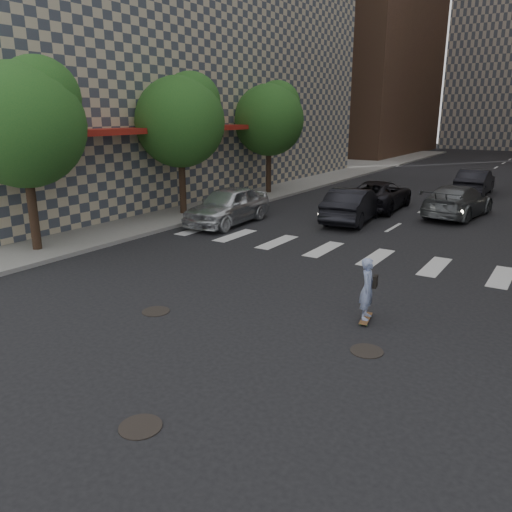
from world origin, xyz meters
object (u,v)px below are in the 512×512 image
at_px(tree_a, 26,119).
at_px(traffic_car_b, 458,201).
at_px(tree_b, 182,118).
at_px(traffic_car_a, 353,205).
at_px(traffic_car_e, 475,182).
at_px(traffic_car_c, 379,195).
at_px(tree_c, 271,117).
at_px(skateboarder, 368,289).
at_px(silver_sedan, 228,205).

relative_size(tree_a, traffic_car_b, 1.26).
distance_m(tree_b, traffic_car_b, 13.77).
bearing_deg(tree_b, traffic_car_a, 21.97).
distance_m(traffic_car_a, traffic_car_b, 5.44).
bearing_deg(traffic_car_a, traffic_car_e, -111.46).
relative_size(tree_a, traffic_car_a, 1.38).
bearing_deg(tree_a, traffic_car_c, 63.75).
distance_m(tree_c, skateboarder, 20.16).
xyz_separation_m(tree_c, traffic_car_e, (10.69, 6.64, -3.86)).
xyz_separation_m(tree_a, tree_c, (0.00, 16.00, 0.00)).
relative_size(tree_b, skateboarder, 4.16).
bearing_deg(tree_a, tree_b, 90.00).
height_order(silver_sedan, traffic_car_b, silver_sedan).
relative_size(traffic_car_a, traffic_car_e, 1.01).
bearing_deg(silver_sedan, traffic_car_c, 55.80).
bearing_deg(traffic_car_e, tree_c, 31.45).
bearing_deg(silver_sedan, tree_b, 168.67).
height_order(skateboarder, traffic_car_b, skateboarder).
height_order(tree_b, traffic_car_c, tree_b).
relative_size(tree_a, skateboarder, 4.16).
relative_size(tree_a, tree_c, 1.00).
distance_m(tree_a, skateboarder, 12.75).
bearing_deg(skateboarder, traffic_car_c, 98.04).
relative_size(tree_b, traffic_car_c, 1.24).
distance_m(silver_sedan, traffic_car_c, 8.56).
height_order(tree_c, skateboarder, tree_c).
height_order(tree_b, tree_c, same).
bearing_deg(traffic_car_e, traffic_car_a, 74.06).
height_order(traffic_car_a, traffic_car_b, traffic_car_a).
relative_size(tree_a, silver_sedan, 1.33).
bearing_deg(tree_c, traffic_car_c, -8.81).
bearing_deg(traffic_car_b, tree_b, 38.67).
relative_size(skateboarder, traffic_car_c, 0.30).
bearing_deg(traffic_car_b, traffic_car_c, 7.69).
bearing_deg(traffic_car_e, skateboarder, 93.36).
bearing_deg(traffic_car_c, skateboarder, 106.29).
bearing_deg(tree_b, traffic_car_b, 31.49).
height_order(tree_a, tree_b, same).
distance_m(tree_b, traffic_car_e, 18.54).
height_order(traffic_car_a, traffic_car_c, traffic_car_a).
height_order(traffic_car_a, traffic_car_e, traffic_car_a).
relative_size(silver_sedan, traffic_car_c, 0.93).
bearing_deg(tree_b, skateboarder, -32.08).
bearing_deg(traffic_car_a, tree_a, 49.95).
bearing_deg(tree_b, tree_a, -90.00).
distance_m(silver_sedan, traffic_car_b, 11.15).
bearing_deg(skateboarder, traffic_car_a, 103.48).
distance_m(tree_c, traffic_car_c, 8.39).
distance_m(tree_c, traffic_car_e, 13.16).
distance_m(silver_sedan, traffic_car_a, 5.74).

